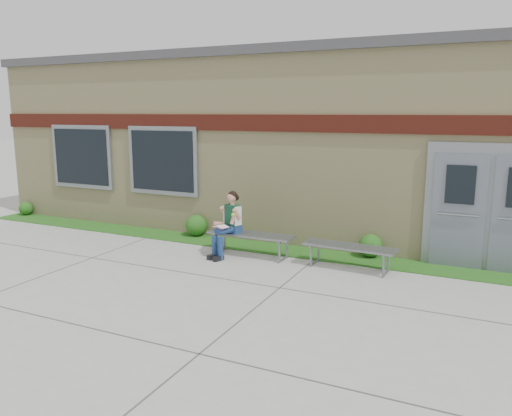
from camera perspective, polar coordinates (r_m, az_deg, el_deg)
The scene contains 9 objects.
ground at distance 8.26m, azimuth -5.12°, elevation -9.16°, with size 80.00×80.00×0.00m, color #9E9E99.
grass_strip at distance 10.47m, azimuth 2.08°, elevation -4.69°, with size 16.00×0.80×0.02m, color #165115.
school_building at distance 13.29m, azimuth 7.95°, elevation 7.71°, with size 16.20×6.22×4.20m.
bench_left at distance 9.93m, azimuth -0.61°, elevation -3.52°, with size 1.75×0.49×0.46m.
bench_right at distance 9.27m, azimuth 10.63°, elevation -4.86°, with size 1.71×0.57×0.44m.
girl at distance 9.87m, azimuth -3.20°, elevation -1.65°, with size 0.50×0.80×1.29m.
shrub_west at distance 15.19m, azimuth -24.80°, elevation -0.04°, with size 0.36×0.36×0.36m, color #165115.
shrub_mid at distance 11.55m, azimuth -6.83°, elevation -1.97°, with size 0.49×0.49×0.49m, color #165115.
shrub_east at distance 10.08m, azimuth 12.95°, elevation -4.20°, with size 0.46×0.46×0.46m, color #165115.
Camera 1 is at (3.95, -6.68, 2.84)m, focal length 35.00 mm.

